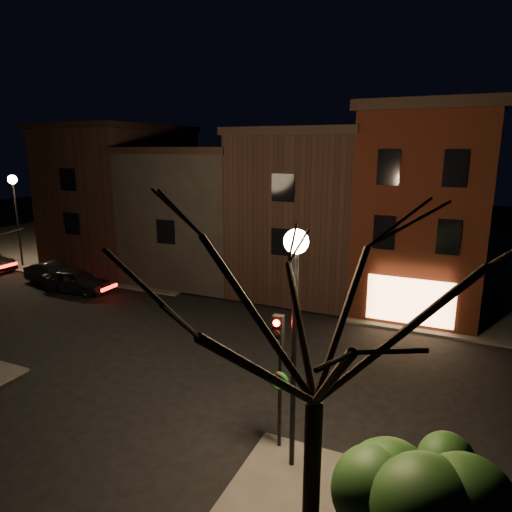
{
  "coord_description": "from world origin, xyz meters",
  "views": [
    {
      "loc": [
        9.71,
        -16.2,
        8.51
      ],
      "look_at": [
        0.63,
        4.05,
        3.2
      ],
      "focal_mm": 32.0,
      "sensor_mm": 36.0,
      "label": 1
    }
  ],
  "objects": [
    {
      "name": "row_building_c",
      "position": [
        -13.0,
        10.5,
        5.08
      ],
      "size": [
        7.3,
        10.3,
        9.9
      ],
      "color": "black",
      "rests_on": "ground"
    },
    {
      "name": "evergreen_bush",
      "position": [
        9.5,
        -8.0,
        1.67
      ],
      "size": [
        2.9,
        2.9,
        3.11
      ],
      "primitive_type": "ellipsoid",
      "color": "black",
      "rests_on": "sidewalk_near_right"
    },
    {
      "name": "bare_tree_right",
      "position": [
        7.5,
        -8.5,
        6.15
      ],
      "size": [
        6.4,
        6.4,
        8.5
      ],
      "color": "black",
      "rests_on": "sidewalk_near_right"
    },
    {
      "name": "street_lamp_far",
      "position": [
        -19.0,
        6.2,
        5.18
      ],
      "size": [
        0.6,
        0.6,
        6.48
      ],
      "color": "black",
      "rests_on": "sidewalk_far_left"
    },
    {
      "name": "ground",
      "position": [
        0.0,
        0.0,
        0.0
      ],
      "size": [
        120.0,
        120.0,
        0.0
      ],
      "primitive_type": "plane",
      "color": "black",
      "rests_on": "ground"
    },
    {
      "name": "parked_car_a",
      "position": [
        -10.84,
        3.32,
        0.71
      ],
      "size": [
        4.33,
        2.1,
        1.42
      ],
      "primitive_type": "imported",
      "rotation": [
        0.0,
        0.0,
        1.67
      ],
      "color": "black",
      "rests_on": "ground"
    },
    {
      "name": "row_building_a",
      "position": [
        1.5,
        10.5,
        4.83
      ],
      "size": [
        7.3,
        10.3,
        9.4
      ],
      "color": "black",
      "rests_on": "ground"
    },
    {
      "name": "parked_car_b",
      "position": [
        -13.45,
        3.97,
        0.68
      ],
      "size": [
        4.22,
        1.84,
        1.35
      ],
      "primitive_type": "imported",
      "rotation": [
        0.0,
        0.0,
        1.47
      ],
      "color": "black",
      "rests_on": "ground"
    },
    {
      "name": "street_lamp_near",
      "position": [
        6.2,
        -6.0,
        5.18
      ],
      "size": [
        0.6,
        0.6,
        6.48
      ],
      "color": "black",
      "rests_on": "sidewalk_near_right"
    },
    {
      "name": "traffic_signal",
      "position": [
        5.6,
        -5.51,
        2.81
      ],
      "size": [
        0.58,
        0.38,
        4.05
      ],
      "color": "black",
      "rests_on": "sidewalk_near_right"
    },
    {
      "name": "corner_building",
      "position": [
        8.0,
        9.47,
        5.4
      ],
      "size": [
        6.5,
        8.5,
        10.5
      ],
      "color": "#40160B",
      "rests_on": "ground"
    },
    {
      "name": "sidewalk_far_left",
      "position": [
        -20.0,
        20.0,
        0.06
      ],
      "size": [
        30.0,
        30.0,
        0.12
      ],
      "primitive_type": "cube",
      "color": "#2D2B28",
      "rests_on": "ground"
    },
    {
      "name": "row_building_b",
      "position": [
        -5.75,
        10.5,
        4.33
      ],
      "size": [
        7.8,
        10.3,
        8.4
      ],
      "color": "black",
      "rests_on": "ground"
    }
  ]
}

